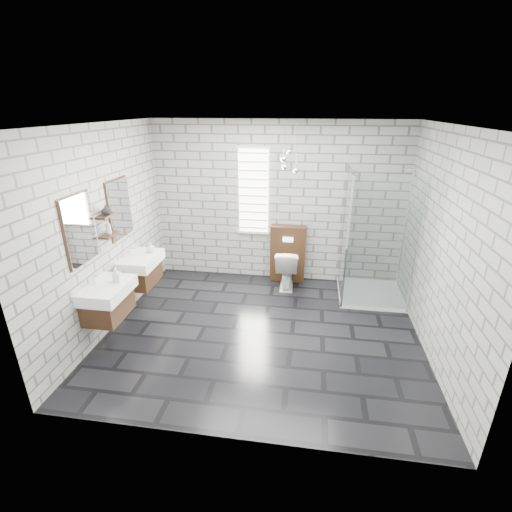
% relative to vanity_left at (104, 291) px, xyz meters
% --- Properties ---
extents(floor, '(4.20, 3.60, 0.02)m').
position_rel_vanity_left_xyz_m(floor, '(1.91, 0.55, -0.77)').
color(floor, black).
rests_on(floor, ground).
extents(ceiling, '(4.20, 3.60, 0.02)m').
position_rel_vanity_left_xyz_m(ceiling, '(1.91, 0.55, 1.95)').
color(ceiling, white).
rests_on(ceiling, wall_back).
extents(wall_back, '(4.20, 0.02, 2.70)m').
position_rel_vanity_left_xyz_m(wall_back, '(1.91, 2.36, 0.59)').
color(wall_back, '#A5A5A0').
rests_on(wall_back, floor).
extents(wall_front, '(4.20, 0.02, 2.70)m').
position_rel_vanity_left_xyz_m(wall_front, '(1.91, -1.26, 0.59)').
color(wall_front, '#A5A5A0').
rests_on(wall_front, floor).
extents(wall_left, '(0.02, 3.60, 2.70)m').
position_rel_vanity_left_xyz_m(wall_left, '(-0.20, 0.55, 0.59)').
color(wall_left, '#A5A5A0').
rests_on(wall_left, floor).
extents(wall_right, '(0.02, 3.60, 2.70)m').
position_rel_vanity_left_xyz_m(wall_right, '(4.02, 0.55, 0.59)').
color(wall_right, '#A5A5A0').
rests_on(wall_right, floor).
extents(vanity_left, '(0.47, 0.70, 1.57)m').
position_rel_vanity_left_xyz_m(vanity_left, '(0.00, 0.00, 0.00)').
color(vanity_left, '#3D2512').
rests_on(vanity_left, wall_left).
extents(vanity_right, '(0.47, 0.70, 1.57)m').
position_rel_vanity_left_xyz_m(vanity_right, '(0.00, 0.95, 0.00)').
color(vanity_right, '#3D2512').
rests_on(vanity_right, wall_left).
extents(shelf_lower, '(0.14, 0.30, 0.03)m').
position_rel_vanity_left_xyz_m(shelf_lower, '(-0.12, 0.50, 0.56)').
color(shelf_lower, '#3D2512').
rests_on(shelf_lower, wall_left).
extents(shelf_upper, '(0.14, 0.30, 0.03)m').
position_rel_vanity_left_xyz_m(shelf_upper, '(-0.12, 0.50, 0.82)').
color(shelf_upper, '#3D2512').
rests_on(shelf_upper, wall_left).
extents(window, '(0.56, 0.05, 1.48)m').
position_rel_vanity_left_xyz_m(window, '(1.51, 2.33, 0.79)').
color(window, white).
rests_on(window, wall_back).
extents(cistern_panel, '(0.60, 0.20, 1.00)m').
position_rel_vanity_left_xyz_m(cistern_panel, '(2.12, 2.25, -0.26)').
color(cistern_panel, '#3D2512').
rests_on(cistern_panel, floor).
extents(flush_plate, '(0.18, 0.01, 0.12)m').
position_rel_vanity_left_xyz_m(flush_plate, '(2.12, 2.14, 0.04)').
color(flush_plate, silver).
rests_on(flush_plate, cistern_panel).
extents(shower_enclosure, '(1.00, 1.00, 2.03)m').
position_rel_vanity_left_xyz_m(shower_enclosure, '(3.41, 1.73, -0.25)').
color(shower_enclosure, white).
rests_on(shower_enclosure, floor).
extents(pendant_cluster, '(0.28, 0.20, 0.77)m').
position_rel_vanity_left_xyz_m(pendant_cluster, '(2.13, 1.92, 1.33)').
color(pendant_cluster, silver).
rests_on(pendant_cluster, ceiling).
extents(toilet, '(0.41, 0.68, 0.68)m').
position_rel_vanity_left_xyz_m(toilet, '(2.12, 2.00, -0.42)').
color(toilet, white).
rests_on(toilet, floor).
extents(soap_bottle_a, '(0.10, 0.10, 0.19)m').
position_rel_vanity_left_xyz_m(soap_bottle_a, '(0.14, 0.09, 0.19)').
color(soap_bottle_a, '#B2B2B2').
rests_on(soap_bottle_a, vanity_left).
extents(soap_bottle_b, '(0.15, 0.15, 0.16)m').
position_rel_vanity_left_xyz_m(soap_bottle_b, '(0.14, 1.11, 0.17)').
color(soap_bottle_b, '#B2B2B2').
rests_on(soap_bottle_b, vanity_right).
extents(soap_bottle_c, '(0.08, 0.08, 0.19)m').
position_rel_vanity_left_xyz_m(soap_bottle_c, '(-0.11, 0.49, 0.67)').
color(soap_bottle_c, '#B2B2B2').
rests_on(soap_bottle_c, shelf_lower).
extents(vase, '(0.16, 0.16, 0.12)m').
position_rel_vanity_left_xyz_m(vase, '(-0.11, 0.50, 0.90)').
color(vase, '#B2B2B2').
rests_on(vase, shelf_upper).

